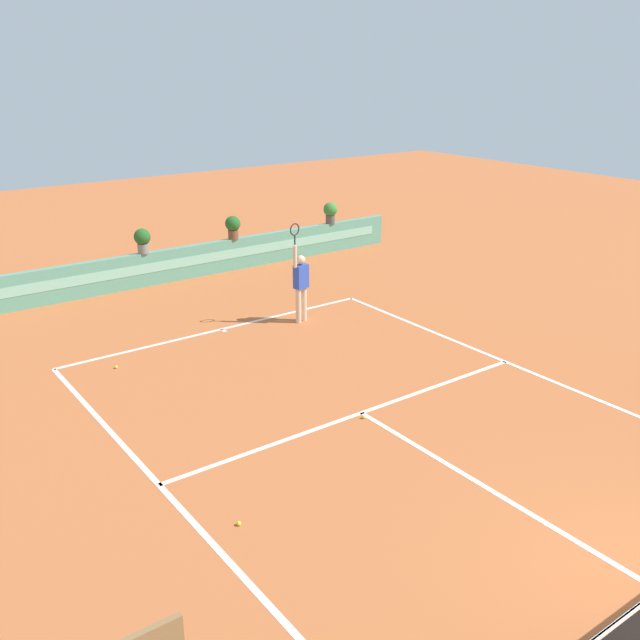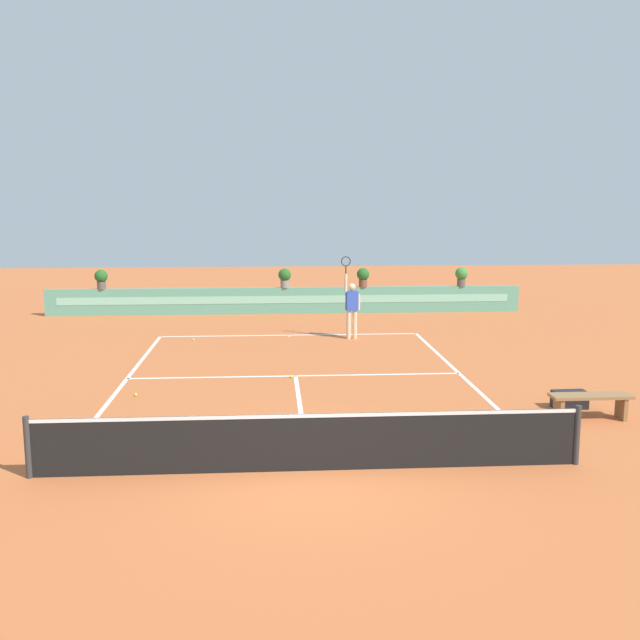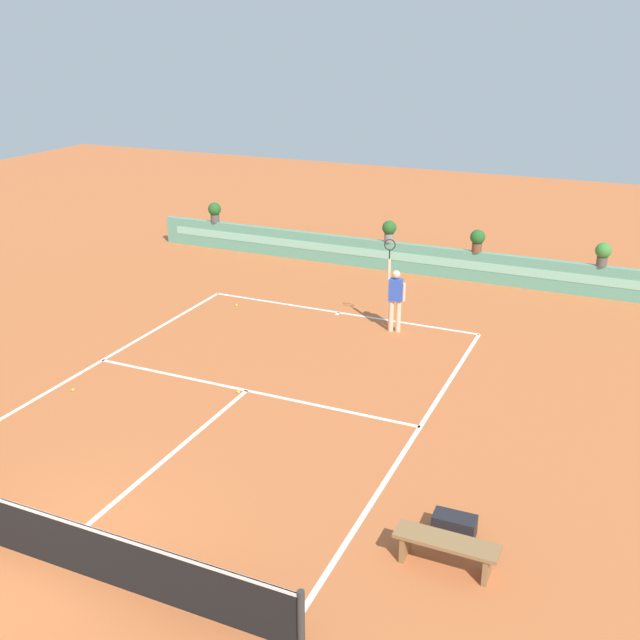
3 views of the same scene
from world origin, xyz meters
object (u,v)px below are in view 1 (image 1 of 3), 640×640
potted_plant_centre (142,239)px  potted_plant_right (233,226)px  tennis_player (301,282)px  tennis_ball_mid_court (239,523)px  tennis_ball_by_sideline (116,367)px  potted_plant_far_right (330,211)px  tennis_ball_near_baseline (364,417)px

potted_plant_centre → potted_plant_right: bearing=0.0°
tennis_player → potted_plant_right: bearing=79.0°
tennis_ball_mid_court → potted_plant_centre: size_ratio=0.09×
tennis_player → tennis_ball_by_sideline: 5.02m
tennis_player → potted_plant_far_right: bearing=47.2°
tennis_player → tennis_ball_by_sideline: (-4.92, -0.05, -1.02)m
tennis_ball_mid_court → potted_plant_right: 13.41m
tennis_ball_mid_court → potted_plant_right: potted_plant_right is taller
tennis_player → potted_plant_right: size_ratio=3.57×
potted_plant_right → potted_plant_far_right: bearing=0.0°
tennis_ball_by_sideline → potted_plant_far_right: potted_plant_far_right is taller
tennis_ball_near_baseline → tennis_ball_by_sideline: same height
tennis_ball_mid_court → tennis_ball_by_sideline: (0.61, 6.37, 0.00)m
tennis_ball_mid_court → potted_plant_centre: 12.24m
tennis_ball_mid_court → tennis_player: bearing=49.3°
tennis_ball_mid_court → tennis_ball_by_sideline: bearing=84.5°
tennis_player → tennis_ball_near_baseline: size_ratio=38.01×
tennis_player → tennis_ball_mid_court: (-5.53, -6.42, -1.02)m
potted_plant_centre → potted_plant_far_right: bearing=0.0°
tennis_player → tennis_ball_near_baseline: bearing=-112.2°
potted_plant_centre → potted_plant_right: 2.99m
tennis_ball_near_baseline → potted_plant_right: (3.04, 10.18, 1.38)m
potted_plant_centre → potted_plant_far_right: size_ratio=1.00×
tennis_ball_near_baseline → tennis_ball_mid_court: 3.79m
tennis_player → tennis_ball_near_baseline: 5.47m
tennis_ball_near_baseline → potted_plant_centre: size_ratio=0.09×
potted_plant_centre → potted_plant_far_right: (6.80, 0.00, 0.00)m
potted_plant_right → tennis_ball_mid_court: bearing=-119.4°
tennis_ball_mid_court → potted_plant_far_right: (10.36, 11.63, 1.38)m
potted_plant_centre → tennis_ball_near_baseline: bearing=-90.3°
tennis_ball_mid_court → potted_plant_centre: bearing=73.0°
tennis_player → potted_plant_centre: bearing=110.8°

